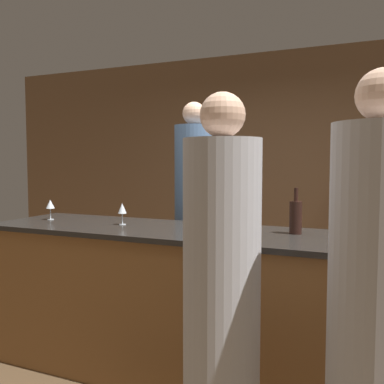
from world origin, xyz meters
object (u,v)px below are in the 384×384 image
ice_bucket (371,220)px  bartender (194,226)px  wine_bottle_0 (247,221)px  guest_1 (376,329)px  guest_0 (222,309)px  wine_bottle_1 (296,216)px

ice_bucket → bartender: bearing=162.0°
bartender → wine_bottle_0: (0.72, -0.86, 0.20)m
guest_1 → wine_bottle_0: bearing=134.6°
guest_0 → wine_bottle_1: size_ratio=6.10×
guest_0 → wine_bottle_1: guest_0 is taller
guest_1 → wine_bottle_1: (-0.49, 0.99, 0.29)m
guest_0 → guest_1: (0.64, -0.02, 0.02)m
bartender → guest_1: size_ratio=1.08×
guest_0 → guest_1: bearing=-2.1°
bartender → wine_bottle_1: bearing=147.9°
guest_0 → ice_bucket: (0.60, 1.12, 0.29)m
bartender → ice_bucket: bartender is taller
bartender → ice_bucket: size_ratio=10.78×
wine_bottle_0 → ice_bucket: size_ratio=1.42×
bartender → wine_bottle_1: size_ratio=6.77×
wine_bottle_0 → ice_bucket: bearing=29.7°
guest_1 → wine_bottle_1: bearing=116.1°
bartender → guest_0: 1.78m
guest_1 → wine_bottle_1: size_ratio=6.24×
bartender → wine_bottle_0: size_ratio=7.57×
bartender → wine_bottle_0: bartender is taller
bartender → wine_bottle_0: bearing=130.2°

